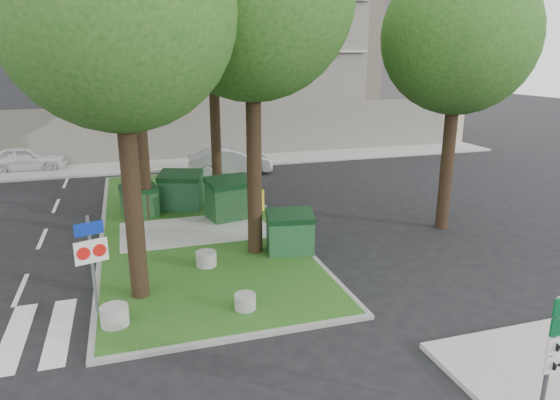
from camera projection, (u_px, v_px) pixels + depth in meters
name	position (u px, v px, depth m)	size (l,w,h in m)	color
ground	(218.00, 342.00, 10.70)	(120.00, 120.00, 0.00)	black
median_island	(192.00, 223.00, 18.17)	(6.00, 16.00, 0.12)	#244614
median_kerb	(192.00, 223.00, 18.17)	(6.30, 16.30, 0.10)	gray
building_sidewalk	(157.00, 166.00, 27.66)	(42.00, 3.00, 0.12)	#999993
zebra_crossing	(38.00, 333.00, 11.01)	(5.00, 3.00, 0.01)	silver
apartment_building	(141.00, 23.00, 32.34)	(41.00, 12.00, 16.00)	tan
tree_median_mid	(135.00, 23.00, 16.82)	(4.80, 4.80, 9.99)	black
tree_street_right	(462.00, 21.00, 16.00)	(5.00, 5.00, 10.06)	black
dumpster_a	(139.00, 201.00, 18.56)	(1.45, 1.15, 1.21)	#0F3814
dumpster_b	(181.00, 191.00, 19.47)	(1.91, 1.62, 1.51)	#123E1F
dumpster_c	(230.00, 198.00, 18.35)	(1.87, 1.48, 1.55)	#0F3514
dumpster_d	(290.00, 232.00, 15.15)	(1.55, 1.21, 1.31)	#14421F
bollard_left	(115.00, 316.00, 11.10)	(0.62, 0.62, 0.44)	#9C9B97
bollard_right	(245.00, 301.00, 11.82)	(0.51, 0.51, 0.37)	gray
bollard_mid	(206.00, 259.00, 14.25)	(0.59, 0.59, 0.42)	gray
litter_bin	(258.00, 200.00, 19.39)	(0.45, 0.45, 0.79)	yellow
traffic_sign_pole	(91.00, 253.00, 11.34)	(0.72, 0.27, 2.48)	slate
car_white	(26.00, 158.00, 26.44)	(1.62, 4.04, 1.38)	white
car_silver	(230.00, 161.00, 25.73)	(1.47, 4.21, 1.39)	#9A9CA1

